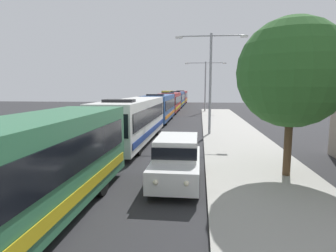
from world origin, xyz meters
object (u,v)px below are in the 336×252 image
bus_middle (160,107)px  bus_fourth_in_line (170,102)px  bus_second_in_line (134,119)px  box_truck_oncoming (167,97)px  streetlamp_mid (211,73)px  roadside_tree (292,73)px  bus_tail_end (181,97)px  white_suv (177,158)px  bus_lead (12,177)px  bus_rear (177,99)px  streetlamp_far (205,81)px

bus_middle → bus_fourth_in_line: 12.00m
bus_second_in_line → box_truck_oncoming: 48.87m
streetlamp_mid → roadside_tree: streetlamp_mid is taller
bus_fourth_in_line → bus_tail_end: 25.51m
white_suv → bus_middle: bearing=100.0°
bus_middle → bus_lead: bearing=-90.0°
bus_rear → bus_tail_end: (-0.00, 12.94, -0.00)m
bus_lead → white_suv: bearing=52.7°
bus_rear → roadside_tree: size_ratio=1.71×
bus_fourth_in_line → streetlamp_far: 6.43m
bus_tail_end → bus_fourth_in_line: bearing=-90.0°
bus_second_in_line → bus_rear: (-0.00, 37.28, -0.00)m
bus_lead → roadside_tree: size_ratio=1.77×
bus_second_in_line → streetlamp_mid: size_ratio=1.54×
bus_lead → streetlamp_far: streetlamp_far is taller
bus_tail_end → white_suv: 58.58m
bus_middle → streetlamp_far: bearing=67.7°
bus_lead → streetlamp_mid: streetlamp_mid is taller
bus_lead → bus_fourth_in_line: same height
box_truck_oncoming → bus_rear: bearing=-74.0°
bus_rear → bus_second_in_line: bearing=-90.0°
bus_lead → box_truck_oncoming: 61.95m
bus_lead → bus_rear: size_ratio=1.04×
white_suv → streetlamp_mid: size_ratio=0.58×
white_suv → streetlamp_far: streetlamp_far is taller
bus_middle → bus_tail_end: (0.00, 37.51, 0.00)m
bus_fourth_in_line → roadside_tree: (8.33, -31.83, 2.78)m
streetlamp_mid → streetlamp_far: size_ratio=1.02×
streetlamp_far → bus_middle: bearing=-112.3°
roadside_tree → bus_rear: bearing=100.6°
bus_second_in_line → bus_tail_end: (-0.00, 50.21, -0.00)m
roadside_tree → streetlamp_mid: bearing=105.3°
bus_rear → roadside_tree: bearing=-79.4°
bus_tail_end → streetlamp_far: streetlamp_far is taller
white_suv → streetlamp_far: size_ratio=0.59×
bus_second_in_line → bus_tail_end: size_ratio=1.10×
streetlamp_mid → roadside_tree: (2.93, -10.72, -0.54)m
bus_lead → bus_rear: same height
bus_rear → streetlamp_far: size_ratio=1.45×
bus_tail_end → streetlamp_mid: bearing=-83.4°
bus_tail_end → box_truck_oncoming: 3.61m
white_suv → box_truck_oncoming: bearing=97.0°
bus_lead → bus_second_in_line: bearing=90.0°
box_truck_oncoming → streetlamp_far: size_ratio=0.88×
box_truck_oncoming → roadside_tree: size_ratio=1.04×
bus_middle → streetlamp_far: streetlamp_far is taller
white_suv → box_truck_oncoming: size_ratio=0.67×
bus_middle → bus_fourth_in_line: (0.00, 12.00, 0.00)m
bus_fourth_in_line → streetlamp_mid: 22.04m
white_suv → bus_rear: bearing=94.6°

